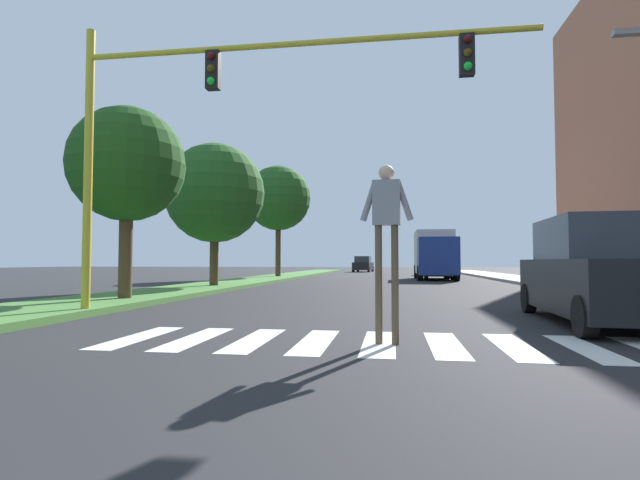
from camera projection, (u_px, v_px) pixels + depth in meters
name	position (u px, v px, depth m)	size (l,w,h in m)	color
ground_plane	(389.00, 281.00, 27.68)	(140.00, 140.00, 0.00)	#262628
crosswalk	(379.00, 343.00, 6.78)	(7.65, 2.20, 0.01)	silver
median_strip	(252.00, 281.00, 26.81)	(3.09, 64.00, 0.15)	#477A38
tree_mid	(127.00, 165.00, 13.37)	(3.15, 3.15, 5.25)	#4C3823
tree_far	(215.00, 193.00, 20.34)	(4.15, 4.15, 5.93)	#4C3823
tree_distant	(278.00, 198.00, 33.06)	(4.40, 4.40, 7.50)	#4C3823
sidewalk_right	(545.00, 282.00, 24.56)	(3.00, 64.00, 0.15)	#9E9991
traffic_light_gantry	(212.00, 105.00, 10.04)	(9.35, 0.30, 6.00)	gold
pedestrian_performer	(387.00, 224.00, 6.76)	(0.75, 0.26, 2.49)	brown
suv_crossing	(600.00, 273.00, 8.95)	(2.17, 4.69, 1.97)	black
sedan_midblock	(436.00, 267.00, 31.60)	(1.94, 4.35, 1.73)	gray
sedan_distant	(431.00, 266.00, 40.56)	(2.13, 4.68, 1.66)	black
sedan_far_horizon	(363.00, 265.00, 52.92)	(2.17, 4.33, 1.70)	black
truck_box_delivery	(435.00, 254.00, 30.68)	(2.40, 6.20, 3.10)	navy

